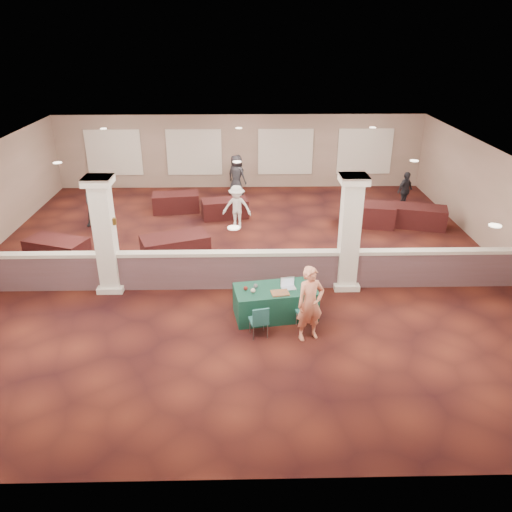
{
  "coord_description": "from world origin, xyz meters",
  "views": [
    {
      "loc": [
        0.23,
        -13.78,
        6.68
      ],
      "look_at": [
        0.49,
        -2.0,
        1.19
      ],
      "focal_mm": 35.0,
      "sensor_mm": 36.0,
      "label": 1
    }
  ],
  "objects_px": {
    "woman": "(310,304)",
    "far_table_front_left": "(58,251)",
    "conf_chair_side": "(260,319)",
    "near_table": "(275,302)",
    "far_table_front_center": "(175,248)",
    "attendee_a": "(96,203)",
    "conf_chair_main": "(308,312)",
    "far_table_back_left": "(176,202)",
    "far_table_front_right": "(419,217)",
    "attendee_d": "(237,176)",
    "far_table_back_center": "(225,208)",
    "attendee_b": "(237,207)",
    "far_table_back_right": "(366,214)",
    "attendee_c": "(405,191)"
  },
  "relations": [
    {
      "from": "far_table_front_right",
      "to": "far_table_back_left",
      "type": "xyz_separation_m",
      "value": [
        -9.0,
        1.83,
        -0.02
      ]
    },
    {
      "from": "conf_chair_main",
      "to": "far_table_front_right",
      "type": "relative_size",
      "value": 0.45
    },
    {
      "from": "conf_chair_main",
      "to": "attendee_a",
      "type": "bearing_deg",
      "value": 118.33
    },
    {
      "from": "attendee_d",
      "to": "far_table_back_left",
      "type": "bearing_deg",
      "value": 75.67
    },
    {
      "from": "far_table_front_left",
      "to": "woman",
      "type": "bearing_deg",
      "value": -30.69
    },
    {
      "from": "far_table_front_center",
      "to": "attendee_d",
      "type": "height_order",
      "value": "attendee_d"
    },
    {
      "from": "far_table_front_center",
      "to": "attendee_c",
      "type": "relative_size",
      "value": 1.34
    },
    {
      "from": "far_table_front_right",
      "to": "attendee_d",
      "type": "bearing_deg",
      "value": 150.69
    },
    {
      "from": "far_table_front_right",
      "to": "far_table_back_left",
      "type": "bearing_deg",
      "value": 168.52
    },
    {
      "from": "near_table",
      "to": "attendee_a",
      "type": "xyz_separation_m",
      "value": [
        -6.11,
        6.37,
        0.48
      ]
    },
    {
      "from": "far_table_front_center",
      "to": "far_table_back_right",
      "type": "xyz_separation_m",
      "value": [
        6.57,
        2.9,
        -0.01
      ]
    },
    {
      "from": "near_table",
      "to": "attendee_c",
      "type": "distance_m",
      "value": 9.69
    },
    {
      "from": "woman",
      "to": "far_table_front_left",
      "type": "distance_m",
      "value": 8.44
    },
    {
      "from": "far_table_front_center",
      "to": "far_table_front_left",
      "type": "bearing_deg",
      "value": 180.0
    },
    {
      "from": "conf_chair_side",
      "to": "attendee_b",
      "type": "relative_size",
      "value": 0.52
    },
    {
      "from": "near_table",
      "to": "far_table_back_center",
      "type": "relative_size",
      "value": 1.18
    },
    {
      "from": "woman",
      "to": "attendee_b",
      "type": "relative_size",
      "value": 1.16
    },
    {
      "from": "conf_chair_side",
      "to": "far_table_back_right",
      "type": "relative_size",
      "value": 0.41
    },
    {
      "from": "conf_chair_side",
      "to": "woman",
      "type": "distance_m",
      "value": 1.23
    },
    {
      "from": "far_table_front_center",
      "to": "woman",
      "type": "bearing_deg",
      "value": -49.85
    },
    {
      "from": "far_table_back_right",
      "to": "attendee_d",
      "type": "bearing_deg",
      "value": 143.48
    },
    {
      "from": "near_table",
      "to": "far_table_front_center",
      "type": "relative_size",
      "value": 1.0
    },
    {
      "from": "far_table_back_right",
      "to": "conf_chair_side",
      "type": "bearing_deg",
      "value": -119.8
    },
    {
      "from": "far_table_front_center",
      "to": "far_table_front_right",
      "type": "distance_m",
      "value": 8.87
    },
    {
      "from": "far_table_front_left",
      "to": "attendee_a",
      "type": "height_order",
      "value": "attendee_a"
    },
    {
      "from": "near_table",
      "to": "attendee_c",
      "type": "height_order",
      "value": "attendee_c"
    },
    {
      "from": "conf_chair_main",
      "to": "attendee_c",
      "type": "height_order",
      "value": "attendee_c"
    },
    {
      "from": "far_table_front_center",
      "to": "attendee_c",
      "type": "bearing_deg",
      "value": 28.71
    },
    {
      "from": "far_table_front_left",
      "to": "far_table_front_center",
      "type": "distance_m",
      "value": 3.62
    },
    {
      "from": "conf_chair_main",
      "to": "far_table_back_left",
      "type": "height_order",
      "value": "conf_chair_main"
    },
    {
      "from": "far_table_back_right",
      "to": "attendee_d",
      "type": "distance_m",
      "value": 5.95
    },
    {
      "from": "far_table_back_left",
      "to": "far_table_back_center",
      "type": "xyz_separation_m",
      "value": [
        1.94,
        -0.7,
        -0.02
      ]
    },
    {
      "from": "woman",
      "to": "far_table_front_center",
      "type": "relative_size",
      "value": 0.91
    },
    {
      "from": "attendee_a",
      "to": "attendee_d",
      "type": "xyz_separation_m",
      "value": [
        5.02,
        3.36,
        0.02
      ]
    },
    {
      "from": "attendee_a",
      "to": "attendee_c",
      "type": "bearing_deg",
      "value": -17.59
    },
    {
      "from": "far_table_front_right",
      "to": "attendee_c",
      "type": "relative_size",
      "value": 1.24
    },
    {
      "from": "conf_chair_main",
      "to": "attendee_a",
      "type": "distance_m",
      "value": 9.81
    },
    {
      "from": "near_table",
      "to": "far_table_back_right",
      "type": "distance_m",
      "value": 7.21
    },
    {
      "from": "conf_chair_side",
      "to": "attendee_b",
      "type": "height_order",
      "value": "attendee_b"
    },
    {
      "from": "far_table_front_left",
      "to": "far_table_back_right",
      "type": "distance_m",
      "value": 10.59
    },
    {
      "from": "far_table_front_left",
      "to": "far_table_back_right",
      "type": "relative_size",
      "value": 0.93
    },
    {
      "from": "far_table_back_center",
      "to": "attendee_b",
      "type": "height_order",
      "value": "attendee_b"
    },
    {
      "from": "woman",
      "to": "attendee_a",
      "type": "relative_size",
      "value": 1.06
    },
    {
      "from": "woman",
      "to": "far_table_back_right",
      "type": "xyz_separation_m",
      "value": [
        2.95,
        7.2,
        -0.51
      ]
    },
    {
      "from": "conf_chair_main",
      "to": "far_table_back_left",
      "type": "xyz_separation_m",
      "value": [
        -4.17,
        8.49,
        -0.14
      ]
    },
    {
      "from": "far_table_back_right",
      "to": "attendee_b",
      "type": "relative_size",
      "value": 1.25
    },
    {
      "from": "near_table",
      "to": "far_table_front_left",
      "type": "xyz_separation_m",
      "value": [
        -6.51,
        3.3,
        -0.01
      ]
    },
    {
      "from": "far_table_front_center",
      "to": "attendee_b",
      "type": "relative_size",
      "value": 1.27
    },
    {
      "from": "attendee_c",
      "to": "far_table_back_right",
      "type": "bearing_deg",
      "value": -175.14
    },
    {
      "from": "woman",
      "to": "far_table_front_left",
      "type": "height_order",
      "value": "woman"
    }
  ]
}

